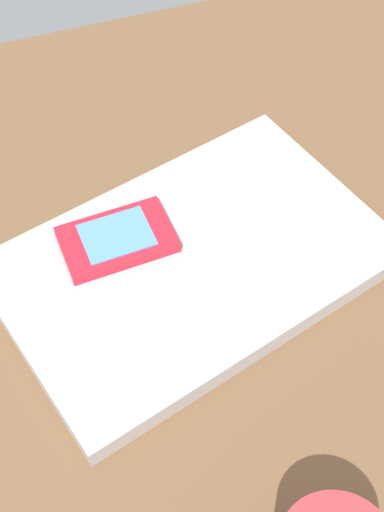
% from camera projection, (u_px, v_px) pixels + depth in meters
% --- Properties ---
extents(desk_surface, '(1.20, 0.80, 0.03)m').
position_uv_depth(desk_surface, '(113.00, 302.00, 0.67)').
color(desk_surface, brown).
rests_on(desk_surface, ground).
extents(laptop_closed, '(0.39, 0.31, 0.02)m').
position_uv_depth(laptop_closed, '(192.00, 262.00, 0.66)').
color(laptop_closed, '#B7BABC').
rests_on(laptop_closed, desk_surface).
extents(cell_phone_on_laptop, '(0.10, 0.07, 0.01)m').
position_uv_depth(cell_phone_on_laptop, '(117.00, 239.00, 0.66)').
color(cell_phone_on_laptop, red).
rests_on(cell_phone_on_laptop, laptop_closed).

